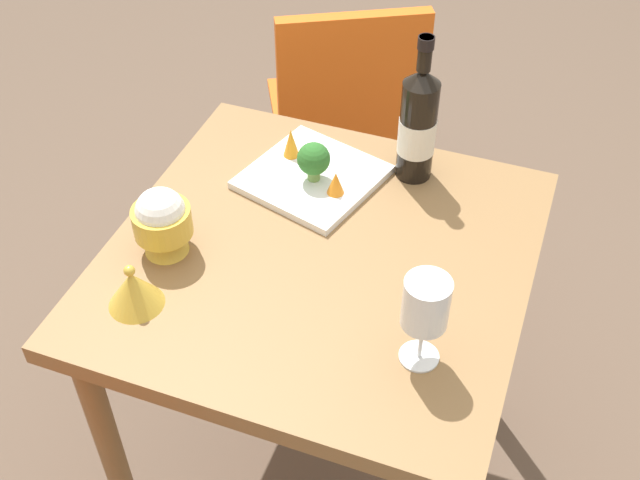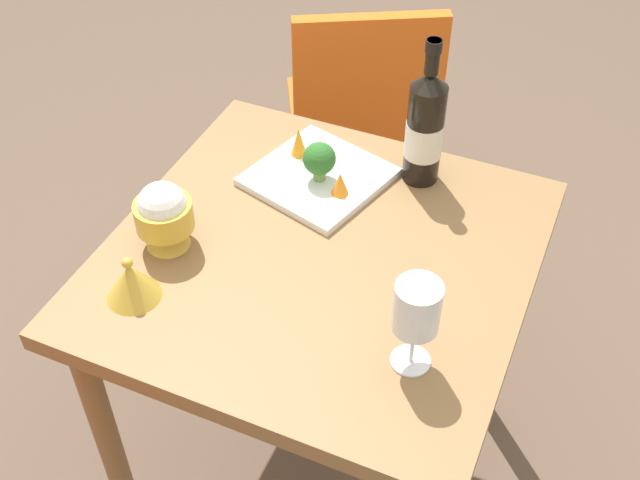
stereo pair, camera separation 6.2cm
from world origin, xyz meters
name	(u,v)px [view 2 (the right image)]	position (x,y,z in m)	size (l,w,h in m)	color
ground_plane	(320,462)	(0.00, 0.00, 0.00)	(8.00, 8.00, 0.00)	brown
dining_table	(320,289)	(0.00, 0.00, 0.64)	(0.78, 0.78, 0.75)	olive
chair_by_wall	(363,108)	(0.21, -0.79, 0.53)	(0.54, 0.54, 0.85)	orange
wine_bottle	(425,128)	(-0.10, -0.29, 0.87)	(0.08, 0.08, 0.32)	black
wine_glass	(417,310)	(-0.24, 0.18, 0.88)	(0.08, 0.08, 0.18)	white
rice_bowl	(164,215)	(0.27, 0.10, 0.82)	(0.11, 0.11, 0.14)	gold
rice_bowl_lid	(131,281)	(0.26, 0.24, 0.78)	(0.10, 0.10, 0.09)	gold
serving_plate	(318,177)	(0.09, -0.20, 0.75)	(0.31, 0.31, 0.02)	white
broccoli_floret	(319,159)	(0.08, -0.18, 0.81)	(0.07, 0.07, 0.09)	#729E4C
carrot_garnish_left	(340,183)	(0.02, -0.16, 0.79)	(0.04, 0.04, 0.05)	orange
carrot_garnish_right	(299,142)	(0.15, -0.24, 0.80)	(0.03, 0.03, 0.07)	orange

